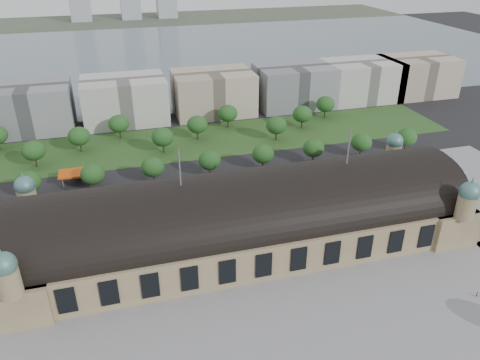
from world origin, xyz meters
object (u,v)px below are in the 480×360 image
object	(u,v)px
traffic_car_5	(328,170)
bus_mid	(206,204)
traffic_car_6	(412,169)
traffic_car_3	(100,202)
bus_west	(192,206)
petrol_station	(80,173)
parked_car_3	(87,232)
parked_car_6	(144,223)
pedestrian_1	(477,295)
bus_east	(245,197)
traffic_car_2	(27,217)
parked_car_4	(107,230)
parked_car_5	(109,229)
traffic_car_4	(261,192)
parked_car_2	(122,227)

from	to	relation	value
traffic_car_5	bus_mid	bearing A→B (deg)	104.16
traffic_car_5	traffic_car_6	xyz separation A→B (m)	(36.73, -9.08, -0.14)
traffic_car_3	bus_mid	size ratio (longest dim) A/B	0.40
traffic_car_6	bus_west	distance (m)	100.11
traffic_car_6	petrol_station	bearing A→B (deg)	-102.92
parked_car_3	bus_mid	xyz separation A→B (m)	(43.42, 6.00, 1.14)
bus_west	bus_mid	size ratio (longest dim) A/B	0.91
parked_car_6	bus_west	bearing A→B (deg)	82.18
traffic_car_3	pedestrian_1	distance (m)	133.44
parked_car_6	traffic_car_5	bearing A→B (deg)	80.15
bus_east	traffic_car_2	bearing A→B (deg)	78.54
traffic_car_5	parked_car_6	xyz separation A→B (m)	(-81.75, -20.96, -0.08)
traffic_car_3	traffic_car_5	bearing A→B (deg)	-84.63
traffic_car_5	traffic_car_2	bearing A→B (deg)	91.26
parked_car_4	parked_car_5	world-z (taller)	parked_car_5
traffic_car_2	parked_car_5	size ratio (longest dim) A/B	0.78
traffic_car_3	parked_car_4	distance (m)	20.81
parked_car_6	parked_car_3	bearing A→B (deg)	-111.93
parked_car_5	pedestrian_1	size ratio (longest dim) A/B	3.55
bus_west	traffic_car_2	bearing A→B (deg)	74.54
traffic_car_6	bus_east	size ratio (longest dim) A/B	0.46
parked_car_5	bus_west	distance (m)	31.55
traffic_car_4	pedestrian_1	xyz separation A→B (m)	(40.85, -74.95, 0.08)
bus_mid	bus_east	bearing A→B (deg)	-82.17
parked_car_4	bus_west	bearing A→B (deg)	67.87
bus_west	pedestrian_1	xyz separation A→B (m)	(69.60, -70.06, -0.90)
bus_west	traffic_car_5	bearing A→B (deg)	-81.65
traffic_car_2	traffic_car_5	world-z (taller)	traffic_car_5
petrol_station	parked_car_4	world-z (taller)	petrol_station
parked_car_2	parked_car_5	distance (m)	4.39
petrol_station	traffic_car_4	bearing A→B (deg)	-25.28
petrol_station	bus_west	bearing A→B (deg)	-42.57
parked_car_4	parked_car_5	bearing A→B (deg)	56.69
traffic_car_4	parked_car_4	size ratio (longest dim) A/B	1.11
bus_west	parked_car_6	bearing A→B (deg)	100.99
petrol_station	bus_mid	distance (m)	60.26
bus_east	traffic_car_3	bearing A→B (deg)	71.54
traffic_car_6	traffic_car_3	bearing A→B (deg)	-93.75
traffic_car_3	bus_west	size ratio (longest dim) A/B	0.43
parked_car_5	bus_east	xyz separation A→B (m)	(52.02, 7.42, 0.65)
traffic_car_2	parked_car_2	world-z (taller)	parked_car_2
parked_car_2	bus_east	bearing A→B (deg)	77.11
petrol_station	traffic_car_5	bearing A→B (deg)	-12.16
traffic_car_2	bus_east	bearing A→B (deg)	90.98
pedestrian_1	traffic_car_6	bearing A→B (deg)	10.04
petrol_station	bus_east	xyz separation A→B (m)	(62.50, -36.86, -1.49)
traffic_car_6	parked_car_2	xyz separation A→B (m)	(-126.43, -12.68, 0.05)
traffic_car_3	parked_car_2	bearing A→B (deg)	-156.23
parked_car_3	parked_car_5	bearing A→B (deg)	57.89
parked_car_2	petrol_station	bearing A→B (deg)	176.81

